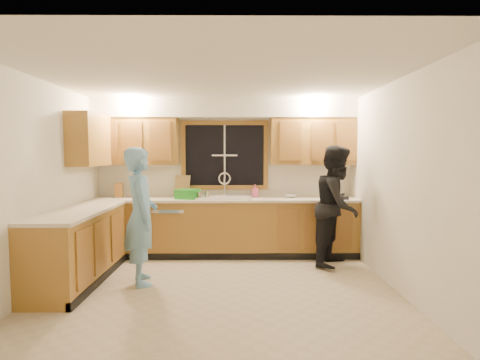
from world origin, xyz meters
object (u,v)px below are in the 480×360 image
(sink, at_px, (224,201))
(man, at_px, (141,216))
(bowl, at_px, (290,196))
(stove, at_px, (57,259))
(knife_block, at_px, (119,190))
(dish_crate, at_px, (188,194))
(woman, at_px, (337,206))
(dishwasher, at_px, (171,230))
(soap_bottle, at_px, (255,191))

(sink, relative_size, man, 0.50)
(bowl, bearing_deg, sink, -176.10)
(stove, relative_size, knife_block, 3.89)
(sink, distance_m, stove, 2.60)
(sink, relative_size, stove, 0.96)
(stove, relative_size, dish_crate, 2.82)
(stove, relative_size, woman, 0.52)
(knife_block, height_order, bowl, knife_block)
(knife_block, bearing_deg, bowl, -9.77)
(dishwasher, distance_m, bowl, 1.99)
(stove, bearing_deg, dish_crate, 54.85)
(sink, distance_m, bowl, 1.07)
(stove, height_order, dish_crate, dish_crate)
(dish_crate, relative_size, soap_bottle, 1.53)
(man, bearing_deg, knife_block, 7.26)
(woman, height_order, dish_crate, woman)
(dishwasher, relative_size, stove, 0.91)
(stove, distance_m, bowl, 3.47)
(woman, height_order, knife_block, woman)
(soap_bottle, bearing_deg, stove, -139.37)
(sink, bearing_deg, man, -127.07)
(stove, bearing_deg, knife_block, 87.29)
(sink, height_order, man, man)
(dish_crate, bearing_deg, man, -108.83)
(man, relative_size, knife_block, 7.38)
(dish_crate, xyz_separation_m, bowl, (1.64, 0.15, -0.05))
(sink, relative_size, bowl, 4.18)
(stove, relative_size, soap_bottle, 4.33)
(dishwasher, distance_m, soap_bottle, 1.49)
(dishwasher, bearing_deg, stove, -117.69)
(bowl, bearing_deg, stove, -146.49)
(dishwasher, height_order, soap_bottle, soap_bottle)
(stove, bearing_deg, woman, 20.15)
(man, relative_size, woman, 0.98)
(man, xyz_separation_m, dish_crate, (0.42, 1.23, 0.14))
(stove, bearing_deg, dishwasher, 62.31)
(stove, bearing_deg, sink, 45.39)
(dishwasher, bearing_deg, dish_crate, -13.73)
(stove, relative_size, bowl, 4.38)
(bowl, bearing_deg, woman, -45.99)
(sink, height_order, dish_crate, sink)
(sink, height_order, dishwasher, sink)
(woman, xyz_separation_m, knife_block, (-3.38, 0.65, 0.16))
(dishwasher, distance_m, dish_crate, 0.65)
(knife_block, xyz_separation_m, soap_bottle, (2.21, 0.05, -0.01))
(man, bearing_deg, dish_crate, -38.46)
(knife_block, height_order, dish_crate, knife_block)
(dishwasher, xyz_separation_m, woman, (2.52, -0.54, 0.46))
(soap_bottle, bearing_deg, knife_block, -178.59)
(sink, xyz_separation_m, knife_block, (-1.71, 0.10, 0.17))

